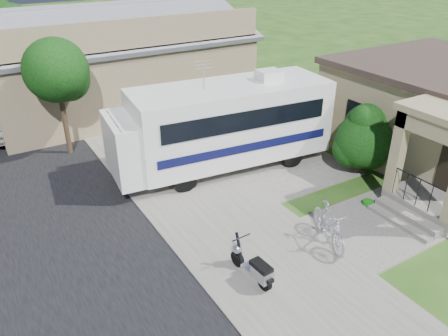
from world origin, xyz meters
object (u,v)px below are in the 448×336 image
motorhome (223,123)px  garden_hose (368,204)px  bicycle (329,227)px  shrub (363,138)px  scooter (254,267)px

motorhome → garden_hose: (2.55, -4.80, -1.68)m
motorhome → bicycle: motorhome is taller
shrub → scooter: 7.29m
garden_hose → shrub: bearing=50.8°
garden_hose → scooter: bearing=-169.4°
shrub → bicycle: (-4.04, -2.65, -0.77)m
scooter → motorhome: bearing=61.5°
bicycle → scooter: bearing=-158.0°
shrub → garden_hose: size_ratio=7.58×
garden_hose → motorhome: bearing=118.0°
scooter → shrub: bearing=18.8°
motorhome → garden_hose: bearing=-56.0°
motorhome → bicycle: bearing=-83.9°
shrub → scooter: size_ratio=1.71×
motorhome → bicycle: size_ratio=4.21×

